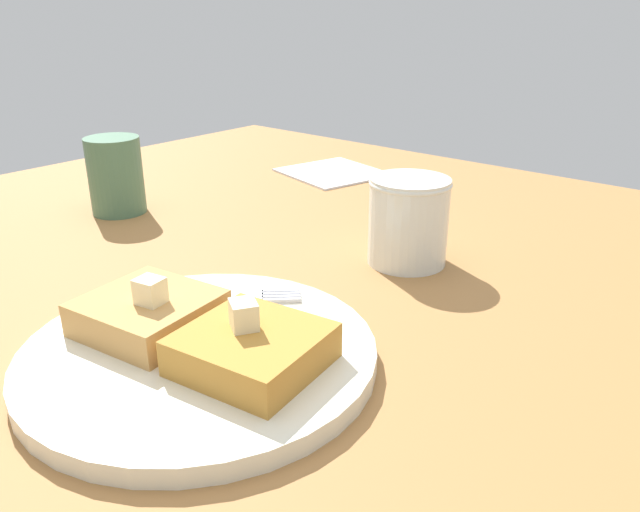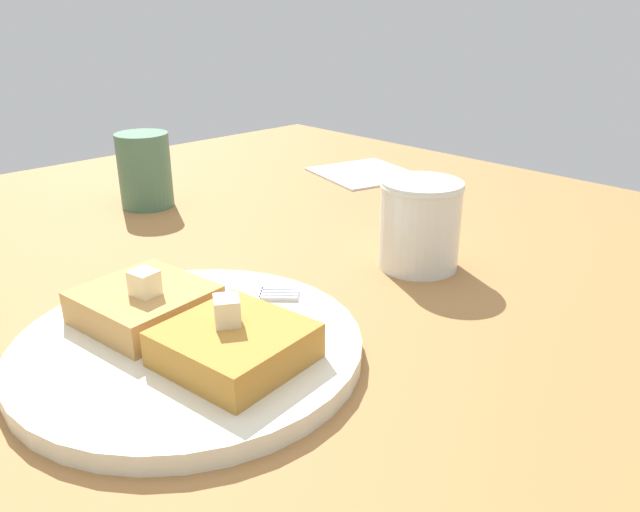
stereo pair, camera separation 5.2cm
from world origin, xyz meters
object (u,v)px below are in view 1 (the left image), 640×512
(coffee_mug, at_px, (115,175))
(plate, at_px, (200,353))
(fork, at_px, (216,298))
(napkin, at_px, (333,173))
(syrup_jar, at_px, (408,225))

(coffee_mug, bearing_deg, plate, 155.06)
(fork, bearing_deg, napkin, -62.78)
(plate, distance_m, syrup_jar, 0.26)
(coffee_mug, bearing_deg, napkin, -105.54)
(plate, height_order, syrup_jar, syrup_jar)
(syrup_jar, height_order, coffee_mug, coffee_mug)
(napkin, bearing_deg, plate, 118.84)
(plate, xyz_separation_m, syrup_jar, (-0.01, -0.26, 0.03))
(plate, height_order, fork, fork)
(coffee_mug, bearing_deg, syrup_jar, -165.54)
(napkin, bearing_deg, coffee_mug, 74.46)
(plate, relative_size, fork, 2.02)
(fork, distance_m, coffee_mug, 0.32)
(fork, distance_m, napkin, 0.47)
(syrup_jar, bearing_deg, coffee_mug, 14.46)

